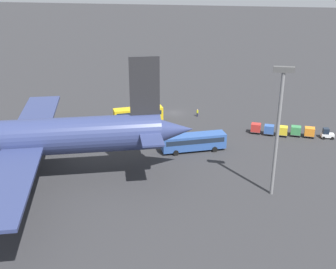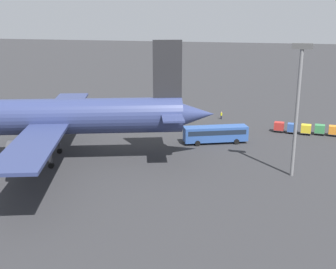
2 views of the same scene
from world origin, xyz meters
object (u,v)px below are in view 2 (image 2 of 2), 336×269
airplane (42,117)px  shuttle_bus_near (163,114)px  cargo_cart_blue (292,128)px  shuttle_bus_far (216,133)px  cargo_cart_yellow (306,129)px  cargo_cart_green (320,129)px  cargo_cart_orange (334,130)px  cargo_cart_red (279,126)px  worker_person (221,115)px

airplane → shuttle_bus_near: size_ratio=5.13×
airplane → cargo_cart_blue: (-39.13, -28.59, -6.11)m
shuttle_bus_near → shuttle_bus_far: shuttle_bus_near is taller
cargo_cart_yellow → cargo_cart_green: bearing=-167.1°
shuttle_bus_near → cargo_cart_blue: bearing=149.9°
cargo_cart_orange → cargo_cart_yellow: (5.27, 0.46, 0.00)m
cargo_cart_orange → cargo_cart_red: size_ratio=1.00×
cargo_cart_green → shuttle_bus_far: bearing=30.6°
shuttle_bus_near → cargo_cart_blue: (-27.87, 1.63, -0.82)m
cargo_cart_yellow → cargo_cart_red: size_ratio=1.00×
shuttle_bus_near → cargo_cart_yellow: size_ratio=5.03×
cargo_cart_orange → cargo_cart_green: same height
cargo_cart_green → cargo_cart_blue: same height
airplane → cargo_cart_green: 53.40m
shuttle_bus_far → cargo_cart_green: 22.25m
shuttle_bus_near → shuttle_bus_far: (-14.00, 12.52, -0.10)m
shuttle_bus_far → cargo_cart_red: bearing=-159.1°
airplane → shuttle_bus_far: size_ratio=4.56×
airplane → cargo_cart_orange: (-47.04, -28.90, -6.11)m
worker_person → airplane: bearing=57.7°
airplane → cargo_cart_yellow: (-41.77, -28.43, -6.11)m
cargo_cart_orange → cargo_cart_blue: (7.90, 0.30, 0.00)m
shuttle_bus_far → cargo_cart_red: size_ratio=5.67×
cargo_cart_green → cargo_cart_yellow: same height
cargo_cart_green → cargo_cart_red: size_ratio=1.00×
cargo_cart_red → worker_person: bearing=-31.2°
airplane → shuttle_bus_far: airplane is taller
cargo_cart_blue → cargo_cart_red: 2.67m
shuttle_bus_near → cargo_cart_orange: (-35.77, 1.33, -0.82)m
cargo_cart_orange → cargo_cart_blue: bearing=2.2°
shuttle_bus_near → cargo_cart_green: bearing=151.2°
cargo_cart_blue → cargo_cart_red: size_ratio=1.00×
shuttle_bus_near → shuttle_bus_far: size_ratio=0.89×
shuttle_bus_far → worker_person: shuttle_bus_far is taller
shuttle_bus_far → cargo_cart_red: 15.96m
shuttle_bus_far → cargo_cart_blue: size_ratio=5.67×
shuttle_bus_near → cargo_cart_green: 33.17m
worker_person → shuttle_bus_near: bearing=29.2°
airplane → shuttle_bus_far: 31.32m
cargo_cart_orange → cargo_cart_red: (10.54, -0.13, 0.00)m
shuttle_bus_near → cargo_cart_blue: 27.93m
airplane → cargo_cart_red: airplane is taller
shuttle_bus_near → cargo_cart_blue: size_ratio=5.03×
shuttle_bus_far → cargo_cart_yellow: 19.69m
airplane → cargo_cart_orange: size_ratio=25.81×
shuttle_bus_near → cargo_cart_orange: size_ratio=5.03×
worker_person → cargo_cart_yellow: (-18.42, 8.55, 0.32)m
cargo_cart_yellow → cargo_cart_blue: size_ratio=1.00×
airplane → worker_person: airplane is taller
cargo_cart_yellow → airplane: bearing=34.2°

